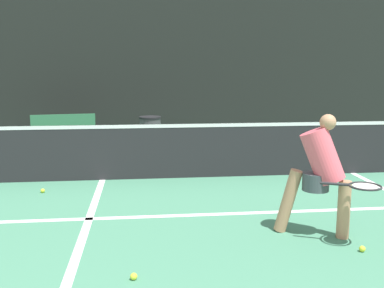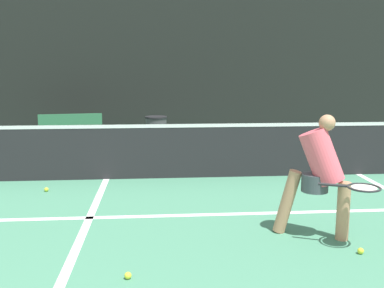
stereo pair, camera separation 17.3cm
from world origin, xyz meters
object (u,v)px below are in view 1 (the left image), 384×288
Objects in this scene: courtside_bench at (64,133)px; trash_bin at (150,135)px; player_practicing at (320,171)px; parked_car at (16,109)px.

courtside_bench is 1.97m from trash_bin.
courtside_bench is (-3.75, 5.51, -0.29)m from player_practicing.
player_practicing reaches higher than trash_bin.
trash_bin is (-1.82, 5.16, -0.33)m from player_practicing.
player_practicing is 5.48m from trash_bin.
player_practicing is at bearing -70.60° from trash_bin.
trash_bin is 0.20× the size of parked_car.
player_practicing is 0.33× the size of parked_car.
parked_car reaches higher than trash_bin.
player_practicing is 12.03m from parked_car.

